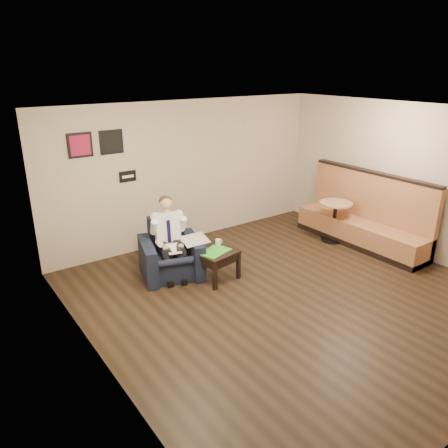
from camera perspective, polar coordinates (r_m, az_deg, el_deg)
ground at (r=7.06m, az=8.53°, el=-9.10°), size 6.00×6.00×0.00m
wall_back at (r=8.79m, az=-4.65°, el=6.79°), size 6.00×0.02×2.80m
wall_left at (r=5.00m, az=-16.42°, el=-4.65°), size 0.02×6.00×2.80m
wall_right at (r=8.80m, az=23.36°, el=5.21°), size 0.02×6.00×2.80m
ceiling at (r=6.20m, az=9.90°, el=14.09°), size 6.00×6.00×0.02m
seating_sign at (r=8.19m, az=-12.47°, el=6.09°), size 0.32×0.02×0.20m
art_print_left at (r=7.79m, az=-18.29°, el=9.75°), size 0.42×0.03×0.42m
art_print_right at (r=7.97m, az=-14.49°, el=10.33°), size 0.42×0.03×0.42m
armchair at (r=7.46m, az=-6.98°, el=-3.32°), size 1.21×1.21×0.94m
seated_man at (r=7.28m, az=-6.84°, el=-2.43°), size 0.86×1.06×1.29m
lap_papers at (r=7.21m, az=-6.64°, el=-3.22°), size 0.28×0.35×0.01m
newspaper at (r=7.38m, az=-3.88°, el=-2.04°), size 0.52×0.60×0.01m
side_table at (r=7.36m, az=-1.17°, el=-5.35°), size 0.72×0.72×0.51m
green_folder at (r=7.22m, az=-1.25°, el=-3.60°), size 0.60×0.50×0.01m
coffee_mug at (r=7.45m, az=-0.80°, el=-2.40°), size 0.11×0.11×0.11m
smartphone at (r=7.41m, az=-1.85°, el=-2.97°), size 0.16×0.08×0.01m
banquette at (r=9.03m, az=17.62°, el=1.74°), size 0.67×2.81×1.44m
cafe_table at (r=9.17m, az=14.21°, el=0.32°), size 0.79×0.79×0.82m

